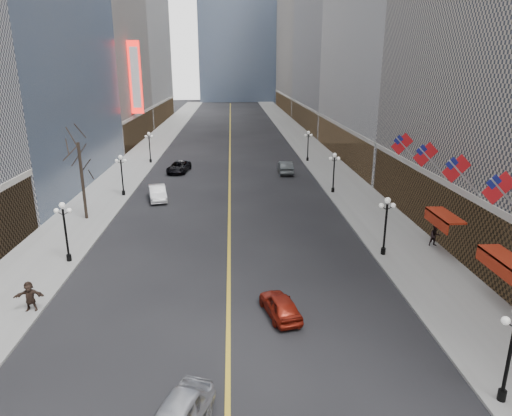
{
  "coord_description": "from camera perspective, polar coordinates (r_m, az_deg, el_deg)",
  "views": [
    {
      "loc": [
        0.36,
        -1.72,
        13.94
      ],
      "look_at": [
        1.5,
        19.72,
        7.23
      ],
      "focal_mm": 32.0,
      "sensor_mm": 36.0,
      "label": 1
    }
  ],
  "objects": [
    {
      "name": "streetlamp_west_2",
      "position": [
        52.36,
        -16.45,
        4.47
      ],
      "size": [
        1.26,
        0.44,
        4.52
      ],
      "color": "black",
      "rests_on": "sidewalk_west"
    },
    {
      "name": "streetlamp_east_1",
      "position": [
        35.48,
        15.94,
        -1.46
      ],
      "size": [
        1.26,
        0.44,
        4.52
      ],
      "color": "black",
      "rests_on": "sidewalk_east"
    },
    {
      "name": "bldg_east_d",
      "position": [
        154.55,
        8.73,
        23.58
      ],
      "size": [
        26.6,
        46.6,
        62.8
      ],
      "color": "#A09485",
      "rests_on": "ground"
    },
    {
      "name": "car_nb_mid",
      "position": [
        50.47,
        -12.21,
        1.86
      ],
      "size": [
        2.72,
        5.1,
        1.6
      ],
      "primitive_type": "imported",
      "rotation": [
        0.0,
        0.0,
        0.22
      ],
      "color": "silver",
      "rests_on": "ground"
    },
    {
      "name": "lane_line",
      "position": [
        82.9,
        -3.28,
        7.65
      ],
      "size": [
        0.25,
        200.0,
        0.02
      ],
      "primitive_type": "cube",
      "color": "gold",
      "rests_on": "ground"
    },
    {
      "name": "bldg_east_c",
      "position": [
        112.16,
        13.22,
        22.17
      ],
      "size": [
        26.6,
        40.6,
        48.8
      ],
      "color": "#9D9C9F",
      "rests_on": "ground"
    },
    {
      "name": "theatre_marquee",
      "position": [
        83.34,
        -14.83,
        15.47
      ],
      "size": [
        2.0,
        0.55,
        12.0
      ],
      "color": "red",
      "rests_on": "ground"
    },
    {
      "name": "flag_3",
      "position": [
        33.06,
        24.0,
        4.24
      ],
      "size": [
        2.87,
        0.12,
        2.87
      ],
      "color": "#B2B2B7",
      "rests_on": "ground"
    },
    {
      "name": "tree_west_far",
      "position": [
        44.63,
        -21.21,
        6.25
      ],
      "size": [
        3.6,
        3.6,
        7.92
      ],
      "color": "#2D231C",
      "rests_on": "sidewalk_west"
    },
    {
      "name": "car_sb_mid",
      "position": [
        27.05,
        3.04,
        -12.04
      ],
      "size": [
        2.52,
        4.24,
        1.35
      ],
      "primitive_type": "imported",
      "rotation": [
        0.0,
        0.0,
        3.39
      ],
      "color": "maroon",
      "rests_on": "ground"
    },
    {
      "name": "streetlamp_east_3",
      "position": [
        69.56,
        6.53,
        8.11
      ],
      "size": [
        1.26,
        0.44,
        4.52
      ],
      "color": "black",
      "rests_on": "sidewalk_east"
    },
    {
      "name": "streetlamp_west_1",
      "position": [
        35.72,
        -22.79,
        -2.05
      ],
      "size": [
        1.26,
        0.44,
        4.52
      ],
      "color": "black",
      "rests_on": "sidewalk_west"
    },
    {
      "name": "flag_2",
      "position": [
        28.82,
        28.34,
        1.9
      ],
      "size": [
        2.87,
        0.12,
        2.87
      ],
      "color": "#B2B2B7",
      "rests_on": "ground"
    },
    {
      "name": "flag_5",
      "position": [
        42.04,
        17.99,
        7.41
      ],
      "size": [
        2.87,
        0.12,
        2.87
      ],
      "color": "#B2B2B7",
      "rests_on": "ground"
    },
    {
      "name": "ped_west_far",
      "position": [
        30.2,
        -26.44,
        -9.84
      ],
      "size": [
        1.73,
        0.59,
        1.84
      ],
      "primitive_type": "imported",
      "rotation": [
        0.0,
        0.0,
        0.06
      ],
      "color": "#2F211A",
      "rests_on": "sidewalk_west"
    },
    {
      "name": "car_nb_far",
      "position": [
        63.31,
        -9.63,
        5.08
      ],
      "size": [
        3.23,
        5.66,
        1.49
      ],
      "primitive_type": "imported",
      "rotation": [
        0.0,
        0.0,
        -0.15
      ],
      "color": "black",
      "rests_on": "ground"
    },
    {
      "name": "sidewalk_east",
      "position": [
        74.31,
        7.64,
        6.45
      ],
      "size": [
        6.0,
        230.0,
        0.15
      ],
      "primitive_type": "cube",
      "color": "gray",
      "rests_on": "ground"
    },
    {
      "name": "awning_b",
      "position": [
        30.47,
        28.49,
        -5.74
      ],
      "size": [
        1.4,
        4.0,
        0.93
      ],
      "color": "maroon",
      "rests_on": "ground"
    },
    {
      "name": "flag_4",
      "position": [
        37.48,
        20.64,
        6.02
      ],
      "size": [
        2.87,
        0.12,
        2.87
      ],
      "color": "#B2B2B7",
      "rests_on": "ground"
    },
    {
      "name": "streetlamp_east_2",
      "position": [
        52.2,
        9.72,
        4.9
      ],
      "size": [
        1.26,
        0.44,
        4.52
      ],
      "color": "black",
      "rests_on": "sidewalk_east"
    },
    {
      "name": "streetlamp_west_3",
      "position": [
        69.68,
        -13.18,
        7.79
      ],
      "size": [
        1.26,
        0.44,
        4.52
      ],
      "color": "black",
      "rests_on": "sidewalk_west"
    },
    {
      "name": "awning_c",
      "position": [
        37.04,
        22.28,
        -1.03
      ],
      "size": [
        1.4,
        4.0,
        0.93
      ],
      "color": "maroon",
      "rests_on": "ground"
    },
    {
      "name": "sidewalk_west",
      "position": [
        74.45,
        -14.19,
        6.09
      ],
      "size": [
        6.0,
        230.0,
        0.15
      ],
      "primitive_type": "cube",
      "color": "gray",
      "rests_on": "ground"
    },
    {
      "name": "ped_east_walk",
      "position": [
        39.06,
        21.45,
        -3.25
      ],
      "size": [
        0.85,
        0.49,
        1.7
      ],
      "primitive_type": "imported",
      "rotation": [
        0.0,
        0.0,
        0.05
      ],
      "color": "black",
      "rests_on": "sidewalk_east"
    },
    {
      "name": "streetlamp_east_0",
      "position": [
        22.36,
        29.32,
        -14.69
      ],
      "size": [
        1.26,
        0.44,
        4.52
      ],
      "color": "black",
      "rests_on": "sidewalk_east"
    },
    {
      "name": "car_sb_far",
      "position": [
        61.99,
        3.69,
        5.11
      ],
      "size": [
        1.83,
        5.07,
        1.66
      ],
      "primitive_type": "imported",
      "rotation": [
        0.0,
        0.0,
        3.13
      ],
      "color": "#484E4F",
      "rests_on": "ground"
    }
  ]
}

